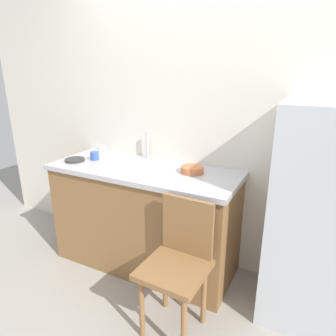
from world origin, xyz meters
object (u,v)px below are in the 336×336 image
terracotta_bowl (192,170)px  hotplate (75,160)px  cup_blue (95,156)px  chair (178,261)px  refrigerator (315,218)px  cup_white (102,150)px

terracotta_bowl → hotplate: 1.05m
cup_blue → hotplate: bearing=-139.8°
chair → terracotta_bowl: 0.72m
chair → hotplate: (-1.19, 0.39, 0.41)m
terracotta_bowl → refrigerator: bearing=-3.3°
chair → cup_blue: size_ratio=11.97×
chair → refrigerator: bearing=37.0°
hotplate → cup_white: cup_white is taller
hotplate → cup_blue: (0.13, 0.11, 0.03)m
cup_blue → terracotta_bowl: bearing=4.2°
chair → cup_white: (-1.10, 0.65, 0.44)m
refrigerator → cup_white: bearing=175.6°
chair → hotplate: size_ratio=5.24×
chair → cup_white: 1.36m
terracotta_bowl → cup_blue: size_ratio=2.40×
chair → cup_blue: bearing=157.5°
refrigerator → hotplate: refrigerator is taller
refrigerator → cup_white: (-1.85, 0.14, 0.20)m
chair → terracotta_bowl: bearing=107.6°
terracotta_bowl → hotplate: size_ratio=1.05×
cup_blue → refrigerator: bearing=0.5°
refrigerator → chair: bearing=-145.7°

